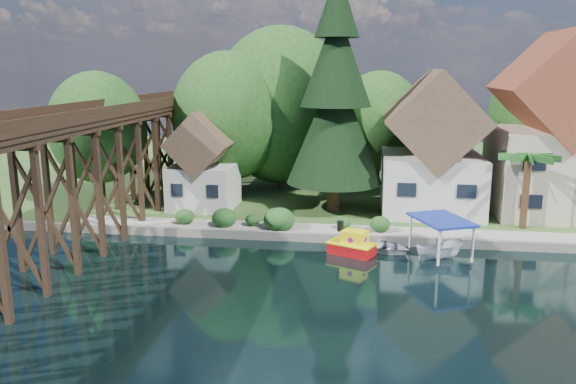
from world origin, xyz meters
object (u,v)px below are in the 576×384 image
Objects in this scene: house_center at (553,137)px; conifer at (336,98)px; trestle_bridge at (87,167)px; house_left at (432,153)px; boat_white_a at (382,244)px; boat_canopy at (440,241)px; tugboat at (352,245)px; shed at (203,167)px; palm_tree at (529,159)px.

house_center is 0.75× the size of conifer.
house_center is at bearing 19.49° from trestle_bridge.
boat_white_a is at bearing -112.99° from house_left.
tugboat is at bearing 179.15° from boat_canopy.
shed is at bearing 61.81° from trestle_bridge.
trestle_bridge is 5.63× the size of shed.
conifer reaches higher than boat_white_a.
house_left is 2.31× the size of boat_canopy.
boat_white_a is at bearing 4.83° from trestle_bridge.
house_left is 9.10m from house_center.
shed is at bearing 144.30° from tugboat.
tugboat reaches higher than boat_white_a.
conifer is at bearing 32.42° from trestle_bridge.
palm_tree is (-2.97, -4.83, -0.99)m from house_center.
shed reaches higher than boat_canopy.
palm_tree is at bearing 12.61° from trestle_bridge.
palm_tree reaches higher than boat_white_a.
boat_white_a is at bearing -28.71° from shed.
conifer reaches higher than house_left.
tugboat is (12.20, -8.77, -3.20)m from shed.
conifer is 3.26× the size of palm_tree.
house_center is 1.77× the size of shed.
house_center is 19.20m from tugboat.
house_center is (32.00, 11.33, 1.07)m from trestle_bridge.
trestle_bridge is 9.25× the size of boat_canopy.
tugboat is (-5.80, -10.27, -4.51)m from house_left.
trestle_bridge reaches higher than boat_canopy.
house_center reaches higher than tugboat.
tugboat is at bearing 1.86° from trestle_bridge.
shed reaches higher than tugboat.
shed reaches higher than palm_tree.
house_center is at bearing -24.13° from boat_white_a.
house_left is 3.36× the size of tugboat.
boat_white_a is at bearing -143.04° from house_center.
house_left is 7.43m from palm_tree.
trestle_bridge is 18.76m from conifer.
house_left is at bearing 144.32° from palm_tree.
tugboat is 2.17m from boat_white_a.
boat_canopy is at bearing -52.67° from conifer.
house_left is 1.40× the size of shed.
house_center reaches higher than boat_canopy.
conifer is 14.51m from palm_tree.
boat_canopy is (17.60, -8.85, -2.72)m from shed.
shed is (-27.00, -2.00, -2.59)m from house_center.
shed is 15.36m from tugboat.
boat_white_a is at bearing -153.84° from palm_tree.
conifer is 12.68m from boat_white_a.
house_center is at bearing 4.24° from shed.
palm_tree is at bearing -6.72° from shed.
shed is 0.43× the size of conifer.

